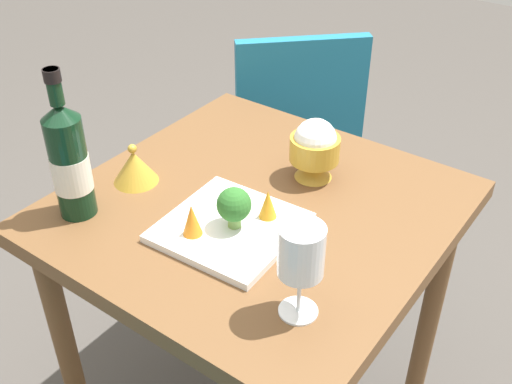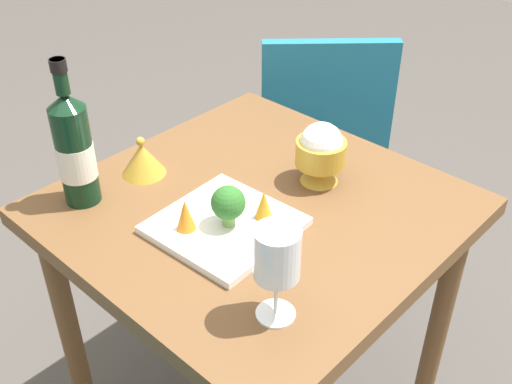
% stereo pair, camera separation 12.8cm
% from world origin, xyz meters
% --- Properties ---
extents(dining_table, '(0.76, 0.76, 0.74)m').
position_xyz_m(dining_table, '(0.00, 0.00, 0.63)').
color(dining_table, brown).
rests_on(dining_table, ground_plane).
extents(chair_near_window, '(0.57, 0.57, 0.85)m').
position_xyz_m(chair_near_window, '(0.67, 0.33, 0.53)').
color(chair_near_window, teal).
rests_on(chair_near_window, ground_plane).
extents(wine_bottle, '(0.08, 0.08, 0.32)m').
position_xyz_m(wine_bottle, '(-0.24, 0.28, 0.86)').
color(wine_bottle, black).
rests_on(wine_bottle, dining_table).
extents(wine_glass, '(0.08, 0.08, 0.18)m').
position_xyz_m(wine_glass, '(-0.21, -0.24, 0.87)').
color(wine_glass, white).
rests_on(wine_glass, dining_table).
extents(rice_bowl, '(0.11, 0.11, 0.14)m').
position_xyz_m(rice_bowl, '(0.16, -0.04, 0.81)').
color(rice_bowl, gold).
rests_on(rice_bowl, dining_table).
extents(rice_bowl_lid, '(0.10, 0.10, 0.09)m').
position_xyz_m(rice_bowl_lid, '(-0.09, 0.27, 0.77)').
color(rice_bowl_lid, gold).
rests_on(rice_bowl_lid, dining_table).
extents(serving_plate, '(0.26, 0.26, 0.02)m').
position_xyz_m(serving_plate, '(-0.10, -0.01, 0.75)').
color(serving_plate, white).
rests_on(serving_plate, dining_table).
extents(broccoli_floret, '(0.07, 0.07, 0.09)m').
position_xyz_m(broccoli_floret, '(-0.10, -0.02, 0.80)').
color(broccoli_floret, '#729E4C').
rests_on(broccoli_floret, serving_plate).
extents(carrot_garnish_left, '(0.04, 0.04, 0.07)m').
position_xyz_m(carrot_garnish_left, '(-0.17, 0.03, 0.79)').
color(carrot_garnish_left, orange).
rests_on(carrot_garnish_left, serving_plate).
extents(carrot_garnish_right, '(0.04, 0.04, 0.06)m').
position_xyz_m(carrot_garnish_right, '(-0.04, -0.06, 0.78)').
color(carrot_garnish_right, orange).
rests_on(carrot_garnish_right, serving_plate).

